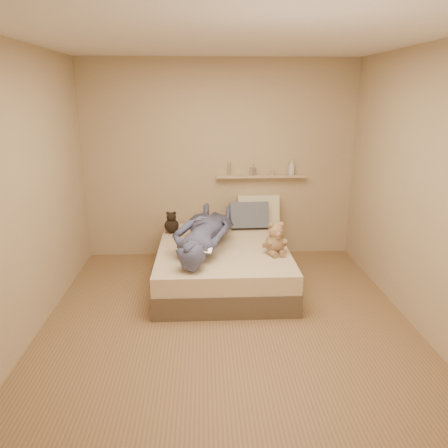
{
  "coord_description": "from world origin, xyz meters",
  "views": [
    {
      "loc": [
        -0.21,
        -3.88,
        2.16
      ],
      "look_at": [
        0.0,
        0.65,
        0.8
      ],
      "focal_mm": 35.0,
      "sensor_mm": 36.0,
      "label": 1
    }
  ],
  "objects_px": {
    "bed": "(223,264)",
    "pillow_grey": "(249,216)",
    "pillow_cream": "(258,210)",
    "teddy_bear": "(275,241)",
    "dark_plush": "(172,224)",
    "game_console": "(204,250)",
    "person": "(204,231)",
    "wall_shelf": "(261,176)"
  },
  "relations": [
    {
      "from": "bed",
      "to": "person",
      "type": "distance_m",
      "value": 0.48
    },
    {
      "from": "game_console",
      "to": "dark_plush",
      "type": "height_order",
      "value": "dark_plush"
    },
    {
      "from": "bed",
      "to": "person",
      "type": "height_order",
      "value": "person"
    },
    {
      "from": "game_console",
      "to": "dark_plush",
      "type": "xyz_separation_m",
      "value": [
        -0.41,
        1.08,
        -0.03
      ]
    },
    {
      "from": "pillow_cream",
      "to": "pillow_grey",
      "type": "distance_m",
      "value": 0.2
    },
    {
      "from": "wall_shelf",
      "to": "game_console",
      "type": "bearing_deg",
      "value": -117.84
    },
    {
      "from": "pillow_cream",
      "to": "dark_plush",
      "type": "bearing_deg",
      "value": -164.92
    },
    {
      "from": "teddy_bear",
      "to": "person",
      "type": "xyz_separation_m",
      "value": [
        -0.79,
        0.24,
        0.05
      ]
    },
    {
      "from": "pillow_cream",
      "to": "wall_shelf",
      "type": "bearing_deg",
      "value": 64.75
    },
    {
      "from": "game_console",
      "to": "pillow_cream",
      "type": "distance_m",
      "value": 1.57
    },
    {
      "from": "bed",
      "to": "wall_shelf",
      "type": "distance_m",
      "value": 1.38
    },
    {
      "from": "pillow_grey",
      "to": "teddy_bear",
      "type": "bearing_deg",
      "value": -78.75
    },
    {
      "from": "teddy_bear",
      "to": "pillow_grey",
      "type": "relative_size",
      "value": 0.73
    },
    {
      "from": "bed",
      "to": "teddy_bear",
      "type": "relative_size",
      "value": 5.2
    },
    {
      "from": "game_console",
      "to": "wall_shelf",
      "type": "height_order",
      "value": "wall_shelf"
    },
    {
      "from": "dark_plush",
      "to": "person",
      "type": "relative_size",
      "value": 0.17
    },
    {
      "from": "person",
      "to": "wall_shelf",
      "type": "xyz_separation_m",
      "value": [
        0.77,
        0.95,
        0.45
      ]
    },
    {
      "from": "teddy_bear",
      "to": "bed",
      "type": "bearing_deg",
      "value": 153.88
    },
    {
      "from": "dark_plush",
      "to": "pillow_grey",
      "type": "xyz_separation_m",
      "value": [
        1.01,
        0.17,
        0.05
      ]
    },
    {
      "from": "dark_plush",
      "to": "wall_shelf",
      "type": "distance_m",
      "value": 1.35
    },
    {
      "from": "dark_plush",
      "to": "bed",
      "type": "bearing_deg",
      "value": -39.65
    },
    {
      "from": "wall_shelf",
      "to": "dark_plush",
      "type": "bearing_deg",
      "value": -161.85
    },
    {
      "from": "person",
      "to": "pillow_cream",
      "type": "bearing_deg",
      "value": -117.97
    },
    {
      "from": "pillow_cream",
      "to": "teddy_bear",
      "type": "bearing_deg",
      "value": -87.06
    },
    {
      "from": "bed",
      "to": "pillow_grey",
      "type": "distance_m",
      "value": 0.88
    },
    {
      "from": "person",
      "to": "wall_shelf",
      "type": "relative_size",
      "value": 1.39
    },
    {
      "from": "wall_shelf",
      "to": "bed",
      "type": "bearing_deg",
      "value": -121.18
    },
    {
      "from": "pillow_cream",
      "to": "wall_shelf",
      "type": "xyz_separation_m",
      "value": [
        0.04,
        0.08,
        0.45
      ]
    },
    {
      "from": "bed",
      "to": "pillow_cream",
      "type": "height_order",
      "value": "pillow_cream"
    },
    {
      "from": "bed",
      "to": "teddy_bear",
      "type": "distance_m",
      "value": 0.74
    },
    {
      "from": "dark_plush",
      "to": "pillow_cream",
      "type": "height_order",
      "value": "pillow_cream"
    },
    {
      "from": "dark_plush",
      "to": "wall_shelf",
      "type": "xyz_separation_m",
      "value": [
        1.18,
        0.39,
        0.53
      ]
    },
    {
      "from": "teddy_bear",
      "to": "dark_plush",
      "type": "distance_m",
      "value": 1.44
    },
    {
      "from": "game_console",
      "to": "wall_shelf",
      "type": "distance_m",
      "value": 1.73
    },
    {
      "from": "teddy_bear",
      "to": "wall_shelf",
      "type": "xyz_separation_m",
      "value": [
        -0.02,
        1.19,
        0.5
      ]
    },
    {
      "from": "pillow_grey",
      "to": "person",
      "type": "distance_m",
      "value": 0.94
    },
    {
      "from": "bed",
      "to": "pillow_cream",
      "type": "relative_size",
      "value": 3.45
    },
    {
      "from": "bed",
      "to": "pillow_grey",
      "type": "relative_size",
      "value": 3.8
    },
    {
      "from": "person",
      "to": "wall_shelf",
      "type": "height_order",
      "value": "wall_shelf"
    },
    {
      "from": "game_console",
      "to": "person",
      "type": "height_order",
      "value": "person"
    },
    {
      "from": "teddy_bear",
      "to": "person",
      "type": "bearing_deg",
      "value": 163.26
    },
    {
      "from": "dark_plush",
      "to": "wall_shelf",
      "type": "height_order",
      "value": "wall_shelf"
    }
  ]
}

